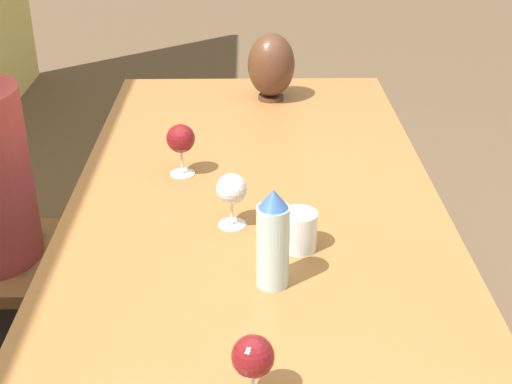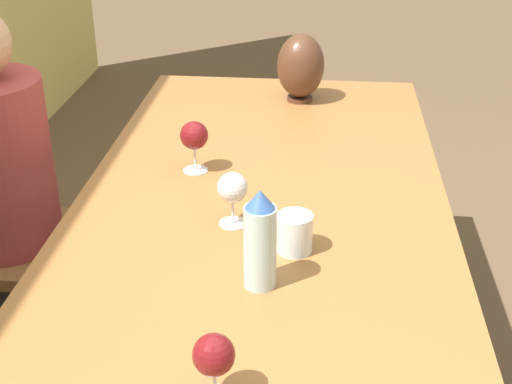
# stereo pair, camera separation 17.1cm
# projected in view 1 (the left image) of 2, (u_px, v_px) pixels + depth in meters

# --- Properties ---
(dining_table) EXTENTS (2.37, 0.99, 0.73)m
(dining_table) POSITION_uv_depth(u_px,v_px,m) (256.00, 256.00, 1.77)
(dining_table) COLOR #936033
(dining_table) RESTS_ON ground_plane
(water_bottle) EXTENTS (0.07, 0.07, 0.23)m
(water_bottle) POSITION_uv_depth(u_px,v_px,m) (273.00, 240.00, 1.49)
(water_bottle) COLOR #ADCCD6
(water_bottle) RESTS_ON dining_table
(water_tumbler) EXTENTS (0.08, 0.08, 0.09)m
(water_tumbler) POSITION_uv_depth(u_px,v_px,m) (299.00, 231.00, 1.65)
(water_tumbler) COLOR silver
(water_tumbler) RESTS_ON dining_table
(vase) EXTENTS (0.17, 0.17, 0.24)m
(vase) POSITION_uv_depth(u_px,v_px,m) (271.00, 65.00, 2.52)
(vase) COLOR #4C2D1E
(vase) RESTS_ON dining_table
(wine_glass_0) EXTENTS (0.08, 0.08, 0.14)m
(wine_glass_0) POSITION_uv_depth(u_px,v_px,m) (232.00, 190.00, 1.73)
(wine_glass_0) COLOR silver
(wine_glass_0) RESTS_ON dining_table
(wine_glass_1) EXTENTS (0.07, 0.07, 0.13)m
(wine_glass_1) POSITION_uv_depth(u_px,v_px,m) (253.00, 358.00, 1.19)
(wine_glass_1) COLOR silver
(wine_glass_1) RESTS_ON dining_table
(wine_glass_4) EXTENTS (0.08, 0.08, 0.15)m
(wine_glass_4) POSITION_uv_depth(u_px,v_px,m) (181.00, 140.00, 1.98)
(wine_glass_4) COLOR silver
(wine_glass_4) RESTS_ON dining_table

